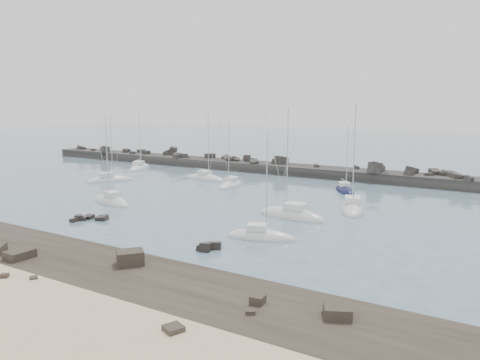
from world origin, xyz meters
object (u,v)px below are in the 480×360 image
Objects in this scene: sailboat_1 at (140,168)px; sailboat_3 at (109,181)px; sailboat_6 at (231,186)px; sailboat_8 at (345,191)px; sailboat_9 at (292,216)px; sailboat_7 at (261,237)px; sailboat_4 at (206,179)px; sailboat_5 at (112,202)px; sailboat_10 at (352,209)px.

sailboat_3 is (6.31, -14.72, -0.01)m from sailboat_1.
sailboat_6 is (28.29, -7.83, -0.00)m from sailboat_1.
sailboat_8 is 0.78× the size of sailboat_9.
sailboat_3 is at bearing 156.81° from sailboat_7.
sailboat_4 is 24.01m from sailboat_5.
sailboat_10 is (4.13, 18.26, 0.01)m from sailboat_7.
sailboat_10 is (31.26, -10.17, 0.01)m from sailboat_4.
sailboat_4 is 0.87× the size of sailboat_10.
sailboat_5 reaches higher than sailboat_4.
sailboat_7 is 30.24m from sailboat_8.
sailboat_6 is 23.20m from sailboat_9.
sailboat_4 is at bearing -10.97° from sailboat_1.
sailboat_4 is (14.09, 10.76, 0.00)m from sailboat_3.
sailboat_5 reaches higher than sailboat_6.
sailboat_3 is at bearing -142.64° from sailboat_4.
sailboat_9 reaches higher than sailboat_3.
sailboat_6 is (7.54, 20.13, -0.01)m from sailboat_5.
sailboat_5 is 26.36m from sailboat_9.
sailboat_6 is 1.03× the size of sailboat_7.
sailboat_6 is (21.98, 6.89, 0.01)m from sailboat_3.
sailboat_4 is at bearing 144.96° from sailboat_9.
sailboat_3 is 23.03m from sailboat_6.
sailboat_9 is (26.07, -18.28, 0.02)m from sailboat_4.
sailboat_3 is 0.97× the size of sailboat_4.
sailboat_5 is (14.44, -13.24, 0.02)m from sailboat_3.
sailboat_6 is at bearing 69.46° from sailboat_5.
sailboat_10 reaches higher than sailboat_7.
sailboat_5 is 0.91× the size of sailboat_9.
sailboat_9 is 9.63m from sailboat_10.
sailboat_4 reaches higher than sailboat_6.
sailboat_8 is at bearing 44.95° from sailboat_5.
sailboat_4 is at bearing 133.67° from sailboat_7.
sailboat_10 is at bearing -67.08° from sailboat_8.
sailboat_3 is 1.06× the size of sailboat_6.
sailboat_1 reaches higher than sailboat_5.
sailboat_6 is at bearing 141.61° from sailboat_9.
sailboat_6 is (7.89, -3.88, 0.01)m from sailboat_4.
sailboat_5 is at bearing -155.89° from sailboat_10.
sailboat_7 is 10.20m from sailboat_9.
sailboat_4 reaches higher than sailboat_8.
sailboat_1 is 34.82m from sailboat_5.
sailboat_6 reaches higher than sailboat_8.
sailboat_7 is (41.23, -17.66, 0.00)m from sailboat_3.
sailboat_9 is 0.96× the size of sailboat_10.
sailboat_7 is at bearing -88.22° from sailboat_8.
sailboat_1 is 29.35m from sailboat_6.
sailboat_6 is at bearing 128.10° from sailboat_7.
sailboat_1 is 0.93× the size of sailboat_10.
sailboat_10 is at bearing -15.07° from sailboat_6.
sailboat_10 reaches higher than sailboat_1.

